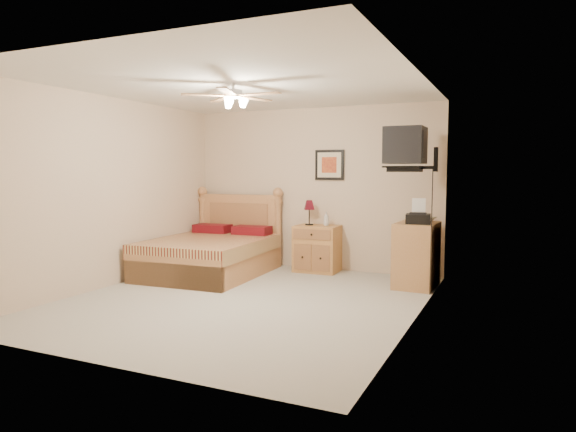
# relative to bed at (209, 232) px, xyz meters

# --- Properties ---
(floor) EXTENTS (4.50, 4.50, 0.00)m
(floor) POSITION_rel_bed_xyz_m (1.20, -1.12, -0.63)
(floor) COLOR #A7A397
(floor) RESTS_ON ground
(ceiling) EXTENTS (4.00, 4.50, 0.04)m
(ceiling) POSITION_rel_bed_xyz_m (1.20, -1.12, 1.87)
(ceiling) COLOR white
(ceiling) RESTS_ON ground
(wall_back) EXTENTS (4.00, 0.04, 2.50)m
(wall_back) POSITION_rel_bed_xyz_m (1.20, 1.13, 0.62)
(wall_back) COLOR beige
(wall_back) RESTS_ON ground
(wall_front) EXTENTS (4.00, 0.04, 2.50)m
(wall_front) POSITION_rel_bed_xyz_m (1.20, -3.37, 0.62)
(wall_front) COLOR beige
(wall_front) RESTS_ON ground
(wall_left) EXTENTS (0.04, 4.50, 2.50)m
(wall_left) POSITION_rel_bed_xyz_m (-0.80, -1.12, 0.62)
(wall_left) COLOR beige
(wall_left) RESTS_ON ground
(wall_right) EXTENTS (0.04, 4.50, 2.50)m
(wall_right) POSITION_rel_bed_xyz_m (3.20, -1.12, 0.62)
(wall_right) COLOR beige
(wall_right) RESTS_ON ground
(bed) EXTENTS (1.58, 2.03, 1.27)m
(bed) POSITION_rel_bed_xyz_m (0.00, 0.00, 0.00)
(bed) COLOR #AD7744
(bed) RESTS_ON ground
(nightstand) EXTENTS (0.66, 0.50, 0.70)m
(nightstand) POSITION_rel_bed_xyz_m (1.37, 0.88, -0.28)
(nightstand) COLOR #A9733D
(nightstand) RESTS_ON ground
(table_lamp) EXTENTS (0.26, 0.26, 0.38)m
(table_lamp) POSITION_rel_bed_xyz_m (1.22, 0.91, 0.26)
(table_lamp) COLOR #530815
(table_lamp) RESTS_ON nightstand
(lotion_bottle) EXTENTS (0.09, 0.09, 0.21)m
(lotion_bottle) POSITION_rel_bed_xyz_m (1.49, 0.93, 0.17)
(lotion_bottle) COLOR silver
(lotion_bottle) RESTS_ON nightstand
(framed_picture) EXTENTS (0.46, 0.04, 0.46)m
(framed_picture) POSITION_rel_bed_xyz_m (1.47, 1.11, 0.99)
(framed_picture) COLOR black
(framed_picture) RESTS_ON wall_back
(dresser) EXTENTS (0.52, 0.74, 0.85)m
(dresser) POSITION_rel_bed_xyz_m (2.93, 0.45, -0.21)
(dresser) COLOR #A66F3B
(dresser) RESTS_ON ground
(fax_machine) EXTENTS (0.35, 0.36, 0.32)m
(fax_machine) POSITION_rel_bed_xyz_m (2.97, 0.31, 0.38)
(fax_machine) COLOR black
(fax_machine) RESTS_ON dresser
(magazine_lower) EXTENTS (0.22, 0.29, 0.03)m
(magazine_lower) POSITION_rel_bed_xyz_m (2.88, 0.74, 0.23)
(magazine_lower) COLOR beige
(magazine_lower) RESTS_ON dresser
(magazine_upper) EXTENTS (0.26, 0.33, 0.02)m
(magazine_upper) POSITION_rel_bed_xyz_m (2.89, 0.74, 0.26)
(magazine_upper) COLOR gray
(magazine_upper) RESTS_ON magazine_lower
(wall_tv) EXTENTS (0.56, 0.46, 0.58)m
(wall_tv) POSITION_rel_bed_xyz_m (2.95, 0.22, 1.18)
(wall_tv) COLOR black
(wall_tv) RESTS_ON wall_right
(ceiling_fan) EXTENTS (1.14, 1.14, 0.28)m
(ceiling_fan) POSITION_rel_bed_xyz_m (1.20, -1.32, 1.73)
(ceiling_fan) COLOR silver
(ceiling_fan) RESTS_ON ceiling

